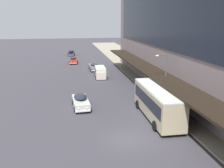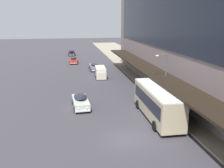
% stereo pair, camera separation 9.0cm
% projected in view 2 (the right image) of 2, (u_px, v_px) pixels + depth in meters
% --- Properties ---
extents(ground, '(240.00, 240.00, 0.00)m').
position_uv_depth(ground, '(127.00, 139.00, 22.21)').
color(ground, '#3B383F').
extents(transit_bus_kerbside_front, '(2.82, 9.73, 3.32)m').
position_uv_depth(transit_bus_kerbside_front, '(157.00, 101.00, 26.43)').
color(transit_bus_kerbside_front, tan).
rests_on(transit_bus_kerbside_front, ground).
extents(sedan_lead_mid, '(2.05, 4.78, 1.64)m').
position_uv_depth(sedan_lead_mid, '(81.00, 101.00, 29.99)').
color(sedan_lead_mid, beige).
rests_on(sedan_lead_mid, ground).
extents(sedan_oncoming_front, '(2.04, 4.74, 1.55)m').
position_uv_depth(sedan_oncoming_front, '(72.00, 53.00, 72.94)').
color(sedan_oncoming_front, black).
rests_on(sedan_oncoming_front, ground).
extents(sedan_oncoming_rear, '(2.06, 5.06, 1.50)m').
position_uv_depth(sedan_oncoming_rear, '(74.00, 60.00, 60.15)').
color(sedan_oncoming_rear, '#AF2817').
rests_on(sedan_oncoming_rear, ground).
extents(sedan_second_mid, '(1.96, 4.83, 1.52)m').
position_uv_depth(sedan_second_mid, '(94.00, 67.00, 51.69)').
color(sedan_second_mid, gray).
rests_on(sedan_second_mid, ground).
extents(vw_van, '(2.05, 4.62, 1.96)m').
position_uv_depth(vw_van, '(100.00, 72.00, 45.17)').
color(vw_van, beige).
rests_on(vw_van, ground).
extents(pedestrian_at_kerb, '(0.58, 0.38, 1.86)m').
position_uv_depth(pedestrian_at_kerb, '(173.00, 100.00, 29.10)').
color(pedestrian_at_kerb, '#362919').
rests_on(pedestrian_at_kerb, sidewalk_kerb).
extents(street_lamp, '(1.50, 0.28, 6.12)m').
position_uv_depth(street_lamp, '(164.00, 74.00, 30.66)').
color(street_lamp, '#4C4C51').
rests_on(street_lamp, sidewalk_kerb).
extents(fire_hydrant, '(0.20, 0.40, 0.70)m').
position_uv_depth(fire_hydrant, '(149.00, 89.00, 36.33)').
color(fire_hydrant, red).
rests_on(fire_hydrant, sidewalk_kerb).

